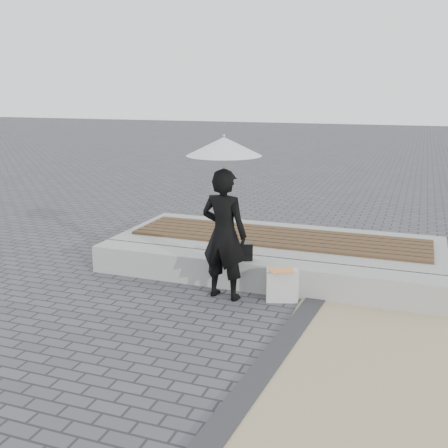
% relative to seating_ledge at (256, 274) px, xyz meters
% --- Properties ---
extents(ground, '(80.00, 80.00, 0.00)m').
position_rel_seating_ledge_xyz_m(ground, '(0.00, -1.60, -0.20)').
color(ground, '#49494E').
rests_on(ground, ground).
extents(edging_band, '(0.61, 5.20, 0.04)m').
position_rel_seating_ledge_xyz_m(edging_band, '(0.75, -2.10, -0.18)').
color(edging_band, '#2E2F31').
rests_on(edging_band, ground).
extents(seating_ledge, '(5.00, 0.45, 0.40)m').
position_rel_seating_ledge_xyz_m(seating_ledge, '(0.00, 0.00, 0.00)').
color(seating_ledge, '#A5A59F').
rests_on(seating_ledge, ground).
extents(timber_platform, '(5.00, 2.00, 0.40)m').
position_rel_seating_ledge_xyz_m(timber_platform, '(0.00, 1.20, 0.00)').
color(timber_platform, '#A0A09A').
rests_on(timber_platform, ground).
extents(timber_decking, '(4.60, 1.20, 0.04)m').
position_rel_seating_ledge_xyz_m(timber_decking, '(0.00, 1.20, 0.22)').
color(timber_decking, brown).
rests_on(timber_decking, timber_platform).
extents(woman, '(0.68, 0.49, 1.72)m').
position_rel_seating_ledge_xyz_m(woman, '(-0.29, -0.49, 0.66)').
color(woman, black).
rests_on(woman, ground).
extents(parasol, '(0.95, 0.95, 1.21)m').
position_rel_seating_ledge_xyz_m(parasol, '(-0.29, -0.49, 1.79)').
color(parasol, '#B2B3B8').
rests_on(parasol, ground).
extents(handbag, '(0.36, 0.23, 0.24)m').
position_rel_seating_ledge_xyz_m(handbag, '(-0.21, -0.08, 0.32)').
color(handbag, black).
rests_on(handbag, seating_ledge).
extents(canvas_tote, '(0.44, 0.29, 0.43)m').
position_rel_seating_ledge_xyz_m(canvas_tote, '(0.46, -0.36, 0.02)').
color(canvas_tote, silver).
rests_on(canvas_tote, ground).
extents(magazine, '(0.36, 0.32, 0.01)m').
position_rel_seating_ledge_xyz_m(magazine, '(0.46, -0.41, 0.24)').
color(magazine, red).
rests_on(magazine, canvas_tote).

